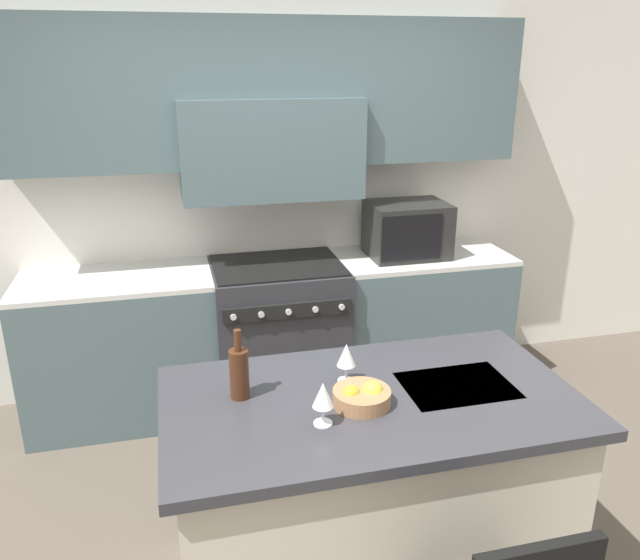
{
  "coord_description": "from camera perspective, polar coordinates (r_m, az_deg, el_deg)",
  "views": [
    {
      "loc": [
        -0.63,
        -2.09,
        2.17
      ],
      "look_at": [
        0.04,
        0.62,
        1.18
      ],
      "focal_mm": 35.0,
      "sensor_mm": 36.0,
      "label": 1
    }
  ],
  "objects": [
    {
      "name": "wine_glass_far",
      "position": [
        2.53,
        2.42,
        -6.97
      ],
      "size": [
        0.08,
        0.08,
        0.17
      ],
      "color": "white",
      "rests_on": "kitchen_island"
    },
    {
      "name": "range_stove",
      "position": [
        4.1,
        -3.79,
        -4.85
      ],
      "size": [
        0.83,
        0.7,
        0.95
      ],
      "color": "#2D2D33",
      "rests_on": "ground_plane"
    },
    {
      "name": "back_counter",
      "position": [
        4.12,
        -3.84,
        -4.82
      ],
      "size": [
        3.12,
        0.62,
        0.93
      ],
      "color": "#4C6066",
      "rests_on": "ground_plane"
    },
    {
      "name": "microwave",
      "position": [
        4.13,
        7.97,
        4.58
      ],
      "size": [
        0.51,
        0.4,
        0.35
      ],
      "color": "black",
      "rests_on": "back_counter"
    },
    {
      "name": "wine_glass_near",
      "position": [
        2.25,
        0.28,
        -10.59
      ],
      "size": [
        0.08,
        0.08,
        0.17
      ],
      "color": "white",
      "rests_on": "kitchen_island"
    },
    {
      "name": "kitchen_island",
      "position": [
        2.75,
        4.44,
        -18.84
      ],
      "size": [
        1.62,
        0.9,
        0.93
      ],
      "color": "beige",
      "rests_on": "ground_plane"
    },
    {
      "name": "back_cabinetry",
      "position": [
        4.05,
        -4.85,
        11.19
      ],
      "size": [
        10.0,
        0.46,
        2.7
      ],
      "color": "silver",
      "rests_on": "ground_plane"
    },
    {
      "name": "fruit_bowl",
      "position": [
        2.41,
        3.9,
        -10.55
      ],
      "size": [
        0.22,
        0.22,
        0.09
      ],
      "color": "#996B47",
      "rests_on": "kitchen_island"
    },
    {
      "name": "wine_bottle",
      "position": [
        2.44,
        -7.4,
        -8.35
      ],
      "size": [
        0.08,
        0.08,
        0.28
      ],
      "color": "#422314",
      "rests_on": "kitchen_island"
    }
  ]
}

